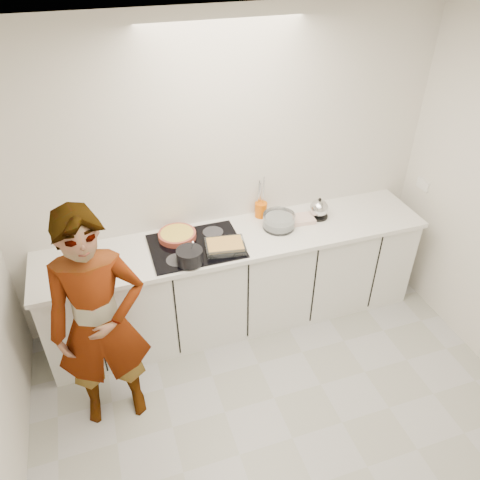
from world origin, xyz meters
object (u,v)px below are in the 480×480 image
object	(u,v)px
mixing_bowl	(279,222)
cook	(100,325)
baking_dish	(225,246)
utensil_crock	(261,210)
saucepan	(190,256)
hob	(196,246)
tart_dish	(177,235)
kettle	(319,209)

from	to	relation	value
mixing_bowl	cook	size ratio (longest dim) A/B	0.16
baking_dish	utensil_crock	xyz separation A→B (m)	(0.44, 0.39, 0.02)
saucepan	baking_dish	distance (m)	0.31
hob	tart_dish	size ratio (longest dim) A/B	1.98
cook	saucepan	bearing A→B (deg)	31.93
hob	mixing_bowl	world-z (taller)	mixing_bowl
baking_dish	cook	world-z (taller)	cook
kettle	utensil_crock	world-z (taller)	kettle
mixing_bowl	utensil_crock	xyz separation A→B (m)	(-0.08, 0.22, 0.01)
hob	tart_dish	bearing A→B (deg)	128.06
saucepan	mixing_bowl	xyz separation A→B (m)	(0.82, 0.25, -0.01)
saucepan	cook	world-z (taller)	cook
kettle	utensil_crock	distance (m)	0.50
baking_dish	saucepan	bearing A→B (deg)	-166.17
hob	tart_dish	distance (m)	0.19
hob	kettle	size ratio (longest dim) A/B	3.27
tart_dish	kettle	size ratio (longest dim) A/B	1.65
tart_dish	mixing_bowl	xyz separation A→B (m)	(0.85, -0.10, 0.02)
tart_dish	mixing_bowl	size ratio (longest dim) A/B	1.29
hob	saucepan	size ratio (longest dim) A/B	3.36
hob	utensil_crock	size ratio (longest dim) A/B	5.48
baking_dish	kettle	size ratio (longest dim) A/B	1.52
hob	mixing_bowl	xyz separation A→B (m)	(0.73, 0.05, 0.05)
tart_dish	cook	world-z (taller)	cook
utensil_crock	cook	size ratio (longest dim) A/B	0.08
tart_dish	hob	bearing A→B (deg)	-51.94
tart_dish	cook	size ratio (longest dim) A/B	0.21
kettle	hob	bearing A→B (deg)	-175.10
hob	saucepan	distance (m)	0.23
hob	kettle	xyz separation A→B (m)	(1.12, 0.10, 0.07)
kettle	baking_dish	bearing A→B (deg)	-166.44
saucepan	baking_dish	bearing A→B (deg)	13.83
hob	baking_dish	xyz separation A→B (m)	(0.21, -0.12, 0.04)
utensil_crock	cook	distance (m)	1.69
saucepan	mixing_bowl	size ratio (longest dim) A/B	0.76
kettle	utensil_crock	size ratio (longest dim) A/B	1.67
mixing_bowl	kettle	distance (m)	0.39
utensil_crock	hob	bearing A→B (deg)	-157.62
tart_dish	baking_dish	size ratio (longest dim) A/B	1.08
hob	mixing_bowl	distance (m)	0.73
hob	kettle	bearing A→B (deg)	4.90
mixing_bowl	kettle	world-z (taller)	kettle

